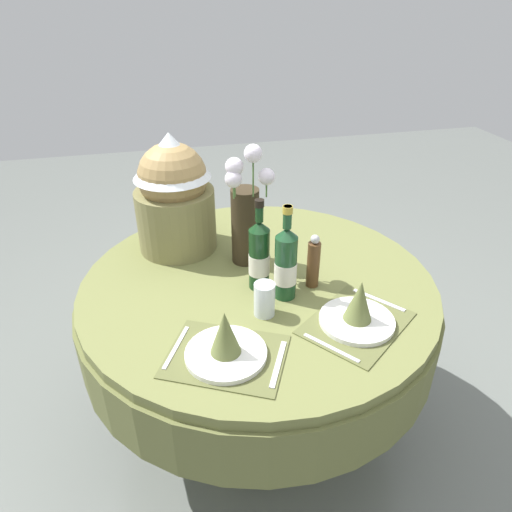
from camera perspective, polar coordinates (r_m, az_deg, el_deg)
name	(u,v)px	position (r m, az deg, el deg)	size (l,w,h in m)	color
ground	(258,416)	(2.20, 0.21, -19.05)	(8.00, 8.00, 0.00)	slate
dining_table	(258,311)	(1.79, 0.24, -6.83)	(1.32, 1.32, 0.74)	olive
place_setting_left	(226,344)	(1.36, -3.76, -10.78)	(0.42, 0.38, 0.16)	brown
place_setting_right	(358,312)	(1.50, 12.43, -6.71)	(0.43, 0.41, 0.16)	brown
flower_vase	(245,215)	(1.71, -1.31, 5.08)	(0.17, 0.17, 0.48)	#332819
wine_bottle_left	(286,263)	(1.55, 3.67, -0.90)	(0.08, 0.08, 0.34)	#194223
wine_bottle_centre	(259,255)	(1.60, 0.39, 0.11)	(0.07, 0.07, 0.34)	#143819
tumbler_mid	(264,299)	(1.51, 1.05, -5.34)	(0.07, 0.07, 0.12)	silver
pepper_mill	(313,263)	(1.64, 7.07, -0.81)	(0.05, 0.05, 0.20)	brown
gift_tub_back_left	(174,190)	(1.84, -10.09, 8.02)	(0.31, 0.31, 0.47)	olive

